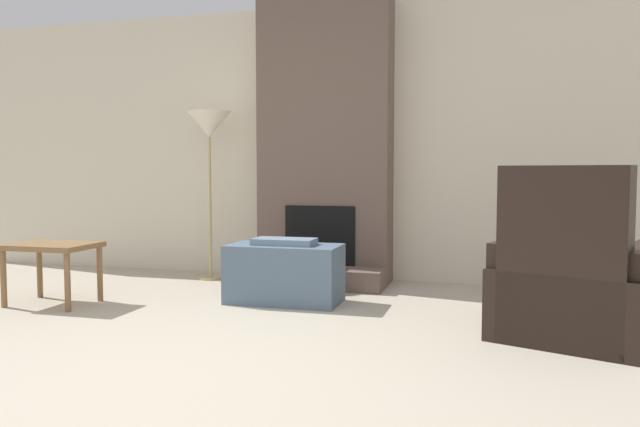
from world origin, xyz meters
name	(u,v)px	position (x,y,z in m)	size (l,w,h in m)	color
ground_plane	(175,378)	(0.00, 0.00, 0.00)	(24.00, 24.00, 0.00)	#B2A893
wall_back	(331,143)	(0.00, 3.10, 1.30)	(8.26, 0.06, 2.60)	beige
fireplace	(325,150)	(0.00, 2.86, 1.22)	(1.22, 0.71, 2.60)	brown
ottoman	(284,273)	(-0.06, 1.86, 0.24)	(0.88, 0.45, 0.51)	slate
armchair	(576,289)	(2.02, 1.35, 0.31)	(1.17, 1.25, 1.07)	black
side_table	(52,252)	(-1.77, 1.31, 0.41)	(0.65, 0.47, 0.48)	brown
floor_lamp_left	(209,130)	(-1.09, 2.70, 1.42)	(0.41, 0.41, 1.60)	tan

